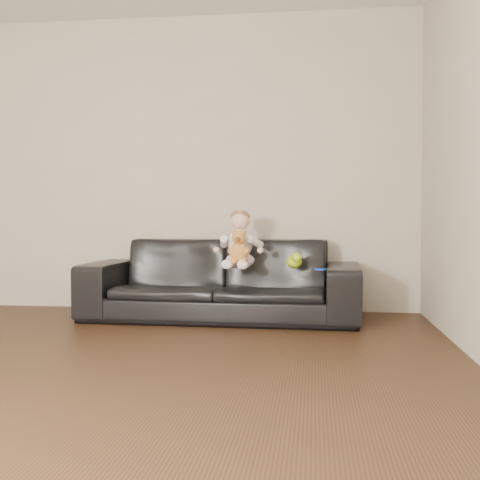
# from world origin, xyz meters

# --- Properties ---
(wall_back) EXTENTS (5.00, 0.00, 5.00)m
(wall_back) POSITION_xyz_m (0.00, 2.75, 1.30)
(wall_back) COLOR #C0B6A1
(wall_back) RESTS_ON ground
(sofa) EXTENTS (2.22, 0.93, 0.64)m
(sofa) POSITION_xyz_m (0.86, 2.25, 0.32)
(sofa) COLOR black
(sofa) RESTS_ON floor
(baby) EXTENTS (0.33, 0.40, 0.45)m
(baby) POSITION_xyz_m (1.02, 2.13, 0.62)
(baby) COLOR silver
(baby) RESTS_ON sofa
(teddy_bear) EXTENTS (0.14, 0.14, 0.25)m
(teddy_bear) POSITION_xyz_m (1.03, 1.99, 0.59)
(teddy_bear) COLOR #C48038
(teddy_bear) RESTS_ON sofa
(toy_green) EXTENTS (0.14, 0.16, 0.10)m
(toy_green) POSITION_xyz_m (1.44, 2.15, 0.47)
(toy_green) COLOR #B2D819
(toy_green) RESTS_ON sofa
(toy_rattle) EXTENTS (0.09, 0.09, 0.07)m
(toy_rattle) POSITION_xyz_m (1.45, 2.14, 0.46)
(toy_rattle) COLOR orange
(toy_rattle) RESTS_ON sofa
(toy_blue_disc) EXTENTS (0.13, 0.13, 0.01)m
(toy_blue_disc) POSITION_xyz_m (1.64, 2.04, 0.43)
(toy_blue_disc) COLOR blue
(toy_blue_disc) RESTS_ON sofa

